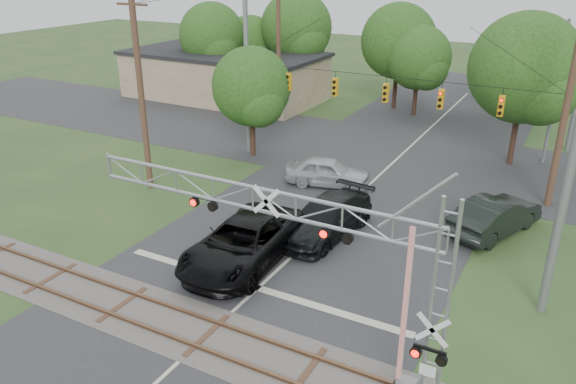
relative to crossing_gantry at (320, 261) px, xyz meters
The scene contains 14 objects.
ground 6.55m from the crossing_gantry, 159.91° to the right, with size 160.00×160.00×0.00m, color #2B4720.
road_main 10.49m from the crossing_gantry, 118.24° to the left, with size 14.00×90.00×0.02m, color #2A2A2D.
road_cross 23.24m from the crossing_gantry, 101.35° to the left, with size 90.00×12.00×0.02m, color #2A2A2D.
railroad_track 6.33m from the crossing_gantry, behind, with size 90.00×3.20×0.17m.
crossing_gantry is the anchor object (origin of this frame).
traffic_signal_span 18.74m from the crossing_gantry, 100.96° to the left, with size 19.34×0.36×11.50m.
pickup_black 8.87m from the crossing_gantry, 138.66° to the left, with size 3.27×7.10×1.97m, color black.
car_dark 10.96m from the crossing_gantry, 113.32° to the left, with size 2.49×6.13×1.78m, color black.
sedan_silver 17.09m from the crossing_gantry, 113.47° to the left, with size 1.97×4.90×1.67m, color #A6A9AE.
suv_dark 14.37m from the crossing_gantry, 77.57° to the left, with size 1.93×5.55×1.83m, color black.
commercial_building 39.19m from the crossing_gantry, 128.48° to the left, with size 18.37×9.58×4.26m.
streetlight 25.74m from the crossing_gantry, 81.31° to the left, with size 2.41×0.25×9.03m.
utility_poles 21.50m from the crossing_gantry, 96.41° to the left, with size 26.10×26.35×13.15m.
treeline 32.97m from the crossing_gantry, 98.42° to the left, with size 51.43×25.17×9.54m.
Camera 1 is at (10.31, -11.00, 12.50)m, focal length 35.00 mm.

